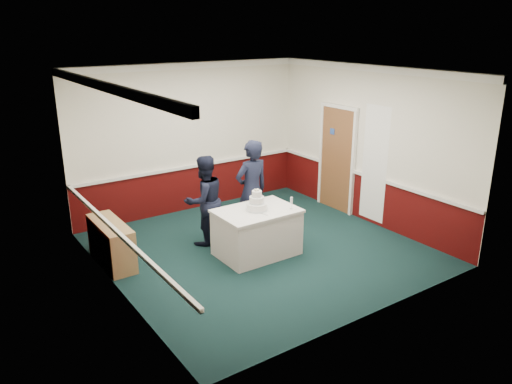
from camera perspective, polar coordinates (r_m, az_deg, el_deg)
ground at (r=8.66m, az=0.55°, el=-6.55°), size 5.00×5.00×0.00m
room_shell at (r=8.57m, az=-1.33°, el=7.05°), size 5.00×5.00×3.00m
sideboard at (r=8.36m, az=-16.18°, el=-5.63°), size 0.41×1.20×0.70m
cake_table at (r=8.33m, az=0.09°, el=-4.58°), size 1.32×0.92×0.79m
wedding_cake at (r=8.15m, az=0.09°, el=-1.34°), size 0.35×0.35×0.36m
cake_knife at (r=8.01m, az=0.72°, el=-2.51°), size 0.07×0.22×0.00m
champagne_flute at (r=8.21m, az=4.08°, el=-1.03°), size 0.05×0.05×0.21m
person_man at (r=8.65m, az=-5.92°, el=-0.97°), size 0.82×0.67×1.59m
person_woman at (r=8.76m, az=-0.50°, el=0.17°), size 0.68×0.46×1.82m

